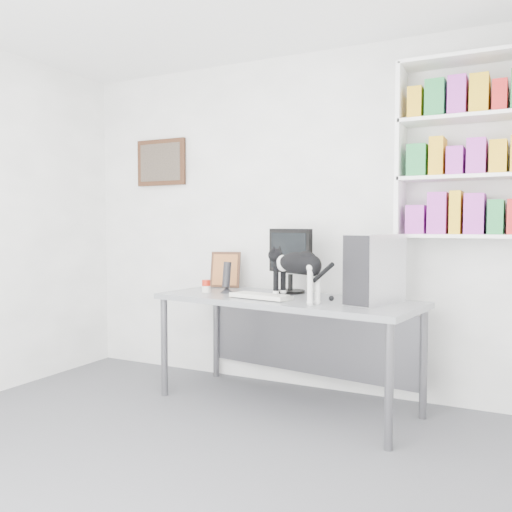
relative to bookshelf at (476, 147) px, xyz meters
The scene contains 11 objects.
room 2.37m from the bookshelf, 127.12° to the right, with size 4.01×4.01×2.70m.
bookshelf is the anchor object (origin of this frame).
wall_art 2.70m from the bookshelf, behind, with size 0.52×0.04×0.42m, color #4F2C19.
desk 1.94m from the bookshelf, 162.63° to the right, with size 1.92×0.75×0.80m, color slate.
monitor 1.53m from the bookshelf, behind, with size 0.48×0.23×0.51m, color black.
keyboard 1.79m from the bookshelf, 158.76° to the right, with size 0.45×0.17×0.03m, color silver.
pc_tower 1.07m from the bookshelf, 146.61° to the right, with size 0.21×0.46×0.46m, color silver.
speaker 2.00m from the bookshelf, 168.88° to the right, with size 0.11×0.11×0.25m, color black.
leaning_print 2.13m from the bookshelf, behind, with size 0.25×0.10×0.31m, color #4F2C19.
soup_can 2.19m from the bookshelf, 168.47° to the right, with size 0.07×0.07×0.10m, color #B71F0F.
cat 1.48m from the bookshelf, 152.76° to the right, with size 0.58×0.15×0.36m, color black, non-canonical shape.
Camera 1 is at (1.73, -2.11, 1.32)m, focal length 38.00 mm.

